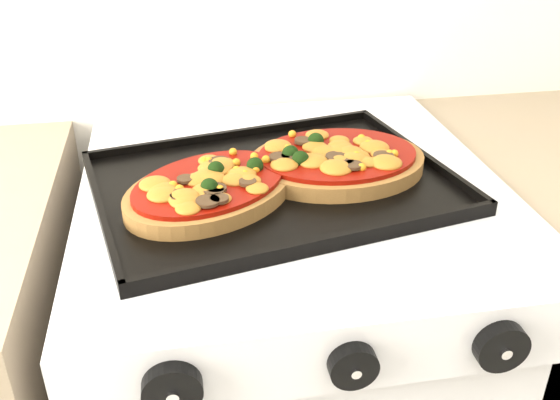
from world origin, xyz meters
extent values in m
cube|color=silver|center=(0.04, 1.39, 0.85)|extent=(0.60, 0.02, 0.09)
cylinder|color=black|center=(-0.14, 1.37, 0.85)|extent=(0.06, 0.02, 0.06)
cylinder|color=black|center=(0.04, 1.37, 0.85)|extent=(0.05, 0.02, 0.05)
cylinder|color=black|center=(0.20, 1.37, 0.85)|extent=(0.06, 0.02, 0.06)
cube|color=black|center=(0.01, 1.66, 0.92)|extent=(0.53, 0.44, 0.02)
camera|label=1|loc=(-0.12, 0.91, 1.31)|focal=40.00mm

